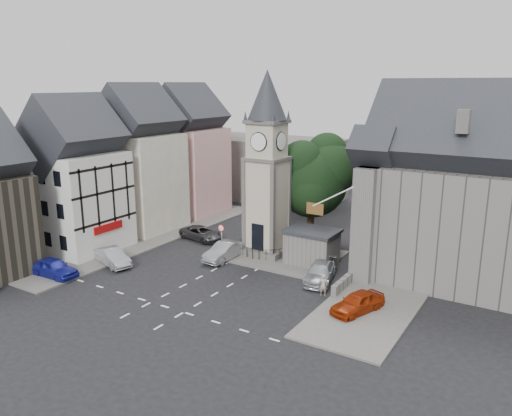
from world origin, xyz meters
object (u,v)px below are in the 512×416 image
Objects in this scene: car_east_red at (358,303)px; car_west_blue at (54,268)px; pedestrian at (323,285)px; stone_shelter at (312,247)px; clock_tower at (267,165)px.

car_west_blue is at bearing -143.79° from car_east_red.
pedestrian reaches higher than car_west_blue.
car_east_red is (6.70, -6.78, -0.82)m from stone_shelter.
car_west_blue is 23.96m from car_east_red.
clock_tower is at bearing -40.92° from car_west_blue.
car_east_red is 3.38m from pedestrian.
clock_tower is at bearing -63.67° from pedestrian.
clock_tower is 3.82× the size of car_east_red.
car_west_blue is 21.42m from pedestrian.
pedestrian is (19.87, 8.00, 0.07)m from car_west_blue.
clock_tower reaches higher than stone_shelter.
car_west_blue is at bearing -129.42° from clock_tower.
stone_shelter is at bearing -51.87° from car_west_blue.
clock_tower is 8.15m from stone_shelter.
car_west_blue is (-16.30, -13.50, -0.79)m from stone_shelter.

